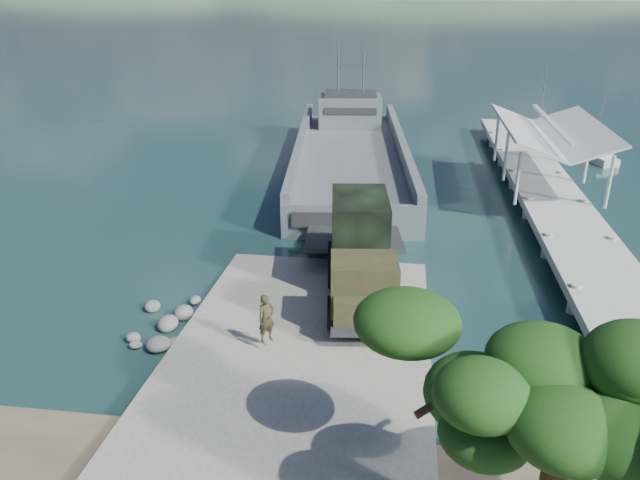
# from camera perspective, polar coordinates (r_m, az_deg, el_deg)

# --- Properties ---
(ground) EXTENTS (1400.00, 1400.00, 0.00)m
(ground) POSITION_cam_1_polar(r_m,az_deg,el_deg) (25.87, -1.33, -9.26)
(ground) COLOR #1C4444
(ground) RESTS_ON ground
(boat_ramp) EXTENTS (10.00, 18.00, 0.50)m
(boat_ramp) POSITION_cam_1_polar(r_m,az_deg,el_deg) (24.91, -1.70, -9.97)
(boat_ramp) COLOR gray
(boat_ramp) RESTS_ON ground
(shoreline_rocks) EXTENTS (3.20, 5.60, 0.90)m
(shoreline_rocks) POSITION_cam_1_polar(r_m,az_deg,el_deg) (27.81, -14.00, -7.55)
(shoreline_rocks) COLOR #565553
(shoreline_rocks) RESTS_ON ground
(pier) EXTENTS (6.40, 44.00, 6.10)m
(pier) POSITION_cam_1_polar(r_m,az_deg,el_deg) (43.26, 20.07, 5.07)
(pier) COLOR #B0AFA5
(pier) RESTS_ON ground
(landing_craft) EXTENTS (10.81, 32.66, 9.54)m
(landing_craft) POSITION_cam_1_polar(r_m,az_deg,el_deg) (48.02, 2.81, 7.08)
(landing_craft) COLOR #4E585C
(landing_craft) RESTS_ON ground
(military_truck) EXTENTS (3.72, 9.06, 4.08)m
(military_truck) POSITION_cam_1_polar(r_m,az_deg,el_deg) (27.74, 3.74, -1.08)
(military_truck) COLOR black
(military_truck) RESTS_ON boat_ramp
(soldier) EXTENTS (0.83, 0.83, 1.94)m
(soldier) POSITION_cam_1_polar(r_m,az_deg,el_deg) (24.04, -4.89, -7.96)
(soldier) COLOR #23301B
(soldier) RESTS_ON boat_ramp
(sailboat_near) EXTENTS (2.87, 5.02, 5.88)m
(sailboat_near) POSITION_cam_1_polar(r_m,az_deg,el_deg) (56.17, 23.85, 6.99)
(sailboat_near) COLOR silver
(sailboat_near) RESTS_ON ground
(sailboat_far) EXTENTS (2.56, 5.73, 6.74)m
(sailboat_far) POSITION_cam_1_polar(r_m,az_deg,el_deg) (62.22, 19.27, 9.08)
(sailboat_far) COLOR silver
(sailboat_far) RESTS_ON ground
(overhang_tree) EXTENTS (7.48, 6.89, 6.79)m
(overhang_tree) POSITION_cam_1_polar(r_m,az_deg,el_deg) (14.69, 19.36, -12.95)
(overhang_tree) COLOR #2F2113
(overhang_tree) RESTS_ON ground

